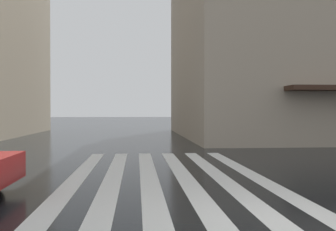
# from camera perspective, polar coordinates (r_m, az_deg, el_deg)

# --- Properties ---
(ground_plane) EXTENTS (220.00, 220.00, 0.00)m
(ground_plane) POSITION_cam_1_polar(r_m,az_deg,el_deg) (6.61, 17.59, -15.76)
(ground_plane) COLOR black
(zebra_crossing) EXTENTS (13.00, 5.50, 0.01)m
(zebra_crossing) POSITION_cam_1_polar(r_m,az_deg,el_deg) (10.07, 0.10, -9.97)
(zebra_crossing) COLOR silver
(zebra_crossing) RESTS_ON ground_plane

